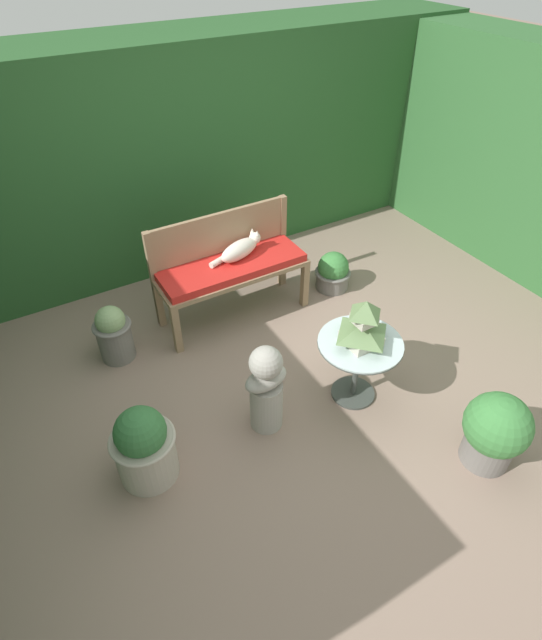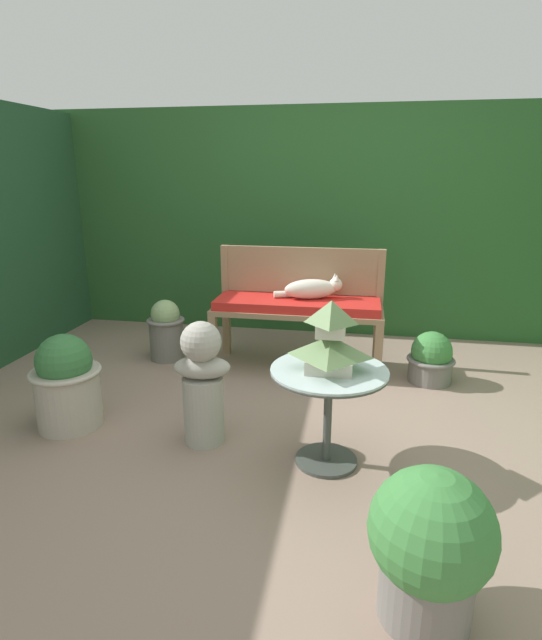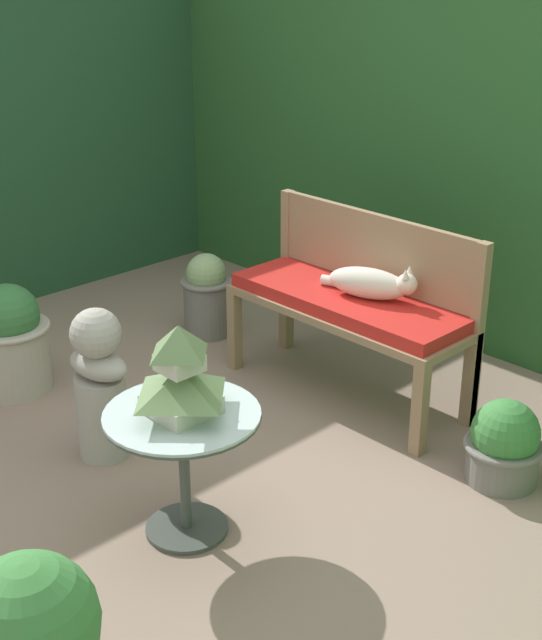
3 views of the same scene
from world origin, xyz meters
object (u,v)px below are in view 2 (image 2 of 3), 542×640
object	(u,v)px
potted_plant_bench_left	(166,330)
potted_plant_hedge_corner	(67,383)
garden_bust	(203,383)
potted_plant_table_far	(430,545)
pagoda_birdhouse	(330,341)
potted_plant_patio_mid	(431,359)
garden_bench	(297,310)
patio_table	(329,390)
cat	(312,289)

from	to	relation	value
potted_plant_bench_left	potted_plant_hedge_corner	bearing A→B (deg)	-97.55
garden_bust	potted_plant_table_far	size ratio (longest dim) A/B	1.27
pagoda_birdhouse	potted_plant_patio_mid	world-z (taller)	pagoda_birdhouse
garden_bust	potted_plant_table_far	world-z (taller)	garden_bust
garden_bench	garden_bust	xyz separation A→B (m)	(-0.38, -1.24, -0.11)
garden_bust	potted_plant_hedge_corner	distance (m)	0.88
patio_table	potted_plant_patio_mid	bearing A→B (deg)	61.01
cat	garden_bench	bearing A→B (deg)	-173.83
cat	potted_plant_hedge_corner	bearing A→B (deg)	-155.94
garden_bust	potted_plant_patio_mid	xyz separation A→B (m)	(1.40, 1.13, -0.19)
pagoda_birdhouse	garden_bust	xyz separation A→B (m)	(-0.72, 0.10, -0.33)
potted_plant_hedge_corner	garden_bench	bearing A→B (deg)	43.94
garden_bench	potted_plant_hedge_corner	distance (m)	1.75
pagoda_birdhouse	potted_plant_bench_left	world-z (taller)	pagoda_birdhouse
patio_table	potted_plant_patio_mid	distance (m)	1.43
patio_table	potted_plant_bench_left	bearing A→B (deg)	137.11
potted_plant_table_far	garden_bench	bearing A→B (deg)	108.41
cat	potted_plant_hedge_corner	size ratio (longest dim) A/B	0.91
patio_table	garden_bust	size ratio (longest dim) A/B	0.84
patio_table	garden_bust	distance (m)	0.73
garden_bust	potted_plant_patio_mid	bearing A→B (deg)	31.60
cat	potted_plant_table_far	size ratio (longest dim) A/B	0.93
cat	pagoda_birdhouse	distance (m)	1.41
garden_bench	potted_plant_hedge_corner	world-z (taller)	potted_plant_hedge_corner
potted_plant_bench_left	potted_plant_hedge_corner	size ratio (longest dim) A/B	0.86
pagoda_birdhouse	potted_plant_hedge_corner	size ratio (longest dim) A/B	0.62
garden_bench	potted_plant_hedge_corner	bearing A→B (deg)	-136.06
potted_plant_bench_left	garden_bench	bearing A→B (deg)	0.33
cat	garden_bust	bearing A→B (deg)	-129.29
garden_bench	potted_plant_patio_mid	size ratio (longest dim) A/B	3.42
cat	pagoda_birdhouse	world-z (taller)	pagoda_birdhouse
cat	potted_plant_bench_left	xyz separation A→B (m)	(-1.20, -0.06, -0.39)
garden_bust	potted_plant_bench_left	size ratio (longest dim) A/B	1.43
cat	potted_plant_bench_left	distance (m)	1.27
patio_table	garden_bench	bearing A→B (deg)	104.23
potted_plant_bench_left	potted_plant_table_far	distance (m)	2.91
garden_bench	potted_plant_bench_left	distance (m)	1.12
patio_table	garden_bust	world-z (taller)	garden_bust
potted_plant_patio_mid	potted_plant_table_far	world-z (taller)	potted_plant_table_far
potted_plant_patio_mid	potted_plant_bench_left	bearing A→B (deg)	177.24
potted_plant_patio_mid	potted_plant_hedge_corner	bearing A→B (deg)	-154.19
cat	patio_table	world-z (taller)	cat
cat	potted_plant_patio_mid	distance (m)	1.04
cat	potted_plant_hedge_corner	distance (m)	1.89
patio_table	pagoda_birdhouse	distance (m)	0.27
patio_table	potted_plant_bench_left	world-z (taller)	patio_table
cat	potted_plant_hedge_corner	xyz separation A→B (m)	(-1.36, -1.26, -0.36)
patio_table	potted_plant_hedge_corner	size ratio (longest dim) A/B	1.04
cat	potted_plant_table_far	world-z (taller)	cat
patio_table	potted_plant_bench_left	size ratio (longest dim) A/B	1.21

